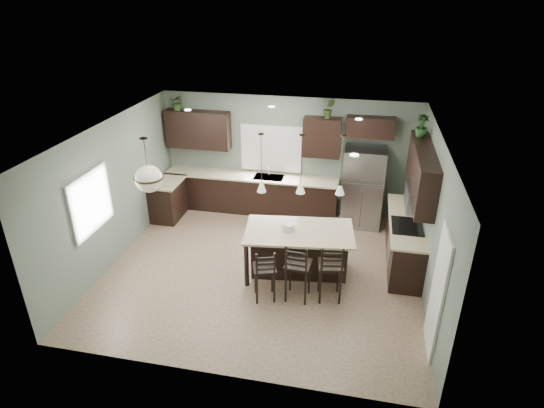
{
  "coord_description": "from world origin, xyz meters",
  "views": [
    {
      "loc": [
        1.7,
        -7.31,
        5.11
      ],
      "look_at": [
        0.1,
        0.4,
        1.25
      ],
      "focal_mm": 30.0,
      "sensor_mm": 36.0,
      "label": 1
    }
  ],
  "objects_px": {
    "refrigerator": "(363,187)",
    "serving_dish": "(289,227)",
    "bar_stool_center": "(298,270)",
    "bar_stool_right": "(330,271)",
    "bar_stool_left": "(265,274)",
    "plant_back_left": "(178,102)",
    "kitchen_island": "(299,252)"
  },
  "relations": [
    {
      "from": "kitchen_island",
      "to": "bar_stool_right",
      "type": "height_order",
      "value": "bar_stool_right"
    },
    {
      "from": "serving_dish",
      "to": "bar_stool_center",
      "type": "bearing_deg",
      "value": -68.22
    },
    {
      "from": "refrigerator",
      "to": "serving_dish",
      "type": "distance_m",
      "value": 2.64
    },
    {
      "from": "kitchen_island",
      "to": "serving_dish",
      "type": "bearing_deg",
      "value": 180.0
    },
    {
      "from": "kitchen_island",
      "to": "bar_stool_left",
      "type": "distance_m",
      "value": 1.03
    },
    {
      "from": "bar_stool_center",
      "to": "serving_dish",
      "type": "bearing_deg",
      "value": 115.4
    },
    {
      "from": "serving_dish",
      "to": "bar_stool_left",
      "type": "relative_size",
      "value": 0.23
    },
    {
      "from": "kitchen_island",
      "to": "plant_back_left",
      "type": "relative_size",
      "value": 5.4
    },
    {
      "from": "refrigerator",
      "to": "bar_stool_center",
      "type": "xyz_separation_m",
      "value": [
        -1.0,
        -3.06,
        -0.35
      ]
    },
    {
      "from": "bar_stool_center",
      "to": "bar_stool_right",
      "type": "relative_size",
      "value": 1.01
    },
    {
      "from": "serving_dish",
      "to": "bar_stool_right",
      "type": "distance_m",
      "value": 1.16
    },
    {
      "from": "bar_stool_left",
      "to": "bar_stool_right",
      "type": "height_order",
      "value": "bar_stool_right"
    },
    {
      "from": "bar_stool_center",
      "to": "bar_stool_right",
      "type": "height_order",
      "value": "bar_stool_center"
    },
    {
      "from": "serving_dish",
      "to": "plant_back_left",
      "type": "xyz_separation_m",
      "value": [
        -3.09,
        2.53,
        1.59
      ]
    },
    {
      "from": "kitchen_island",
      "to": "serving_dish",
      "type": "height_order",
      "value": "serving_dish"
    },
    {
      "from": "refrigerator",
      "to": "bar_stool_center",
      "type": "height_order",
      "value": "refrigerator"
    },
    {
      "from": "kitchen_island",
      "to": "bar_stool_left",
      "type": "relative_size",
      "value": 1.94
    },
    {
      "from": "bar_stool_center",
      "to": "plant_back_left",
      "type": "height_order",
      "value": "plant_back_left"
    },
    {
      "from": "refrigerator",
      "to": "serving_dish",
      "type": "xyz_separation_m",
      "value": [
        -1.31,
        -2.29,
        0.07
      ]
    },
    {
      "from": "bar_stool_left",
      "to": "plant_back_left",
      "type": "height_order",
      "value": "plant_back_left"
    },
    {
      "from": "kitchen_island",
      "to": "plant_back_left",
      "type": "distance_m",
      "value": 4.65
    },
    {
      "from": "bar_stool_right",
      "to": "bar_stool_left",
      "type": "bearing_deg",
      "value": -178.18
    },
    {
      "from": "refrigerator",
      "to": "bar_stool_left",
      "type": "distance_m",
      "value": 3.57
    },
    {
      "from": "refrigerator",
      "to": "serving_dish",
      "type": "height_order",
      "value": "refrigerator"
    },
    {
      "from": "refrigerator",
      "to": "kitchen_island",
      "type": "bearing_deg",
      "value": -116.09
    },
    {
      "from": "serving_dish",
      "to": "bar_stool_right",
      "type": "relative_size",
      "value": 0.21
    },
    {
      "from": "bar_stool_center",
      "to": "bar_stool_right",
      "type": "xyz_separation_m",
      "value": [
        0.55,
        0.11,
        -0.01
      ]
    },
    {
      "from": "bar_stool_left",
      "to": "bar_stool_right",
      "type": "relative_size",
      "value": 0.91
    },
    {
      "from": "refrigerator",
      "to": "plant_back_left",
      "type": "relative_size",
      "value": 4.95
    },
    {
      "from": "refrigerator",
      "to": "bar_stool_center",
      "type": "relative_size",
      "value": 1.6
    },
    {
      "from": "bar_stool_left",
      "to": "refrigerator",
      "type": "bearing_deg",
      "value": 45.39
    },
    {
      "from": "kitchen_island",
      "to": "serving_dish",
      "type": "xyz_separation_m",
      "value": [
        -0.2,
        -0.02,
        0.53
      ]
    }
  ]
}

